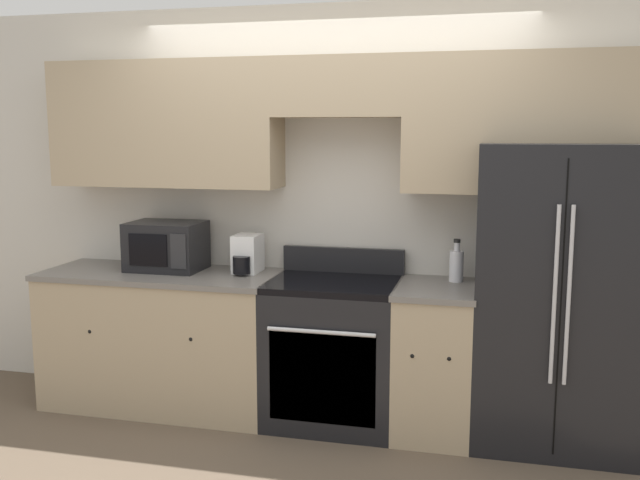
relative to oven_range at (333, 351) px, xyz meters
The scene contains 9 objects.
ground_plane 0.56m from the oven_range, 105.55° to the right, with size 12.00×12.00×0.00m, color brown.
wall_back 1.11m from the oven_range, 108.59° to the left, with size 8.00×0.39×2.60m.
lower_cabinets_left 1.16m from the oven_range, behind, with size 1.54×0.64×0.90m.
lower_cabinets_right 0.62m from the oven_range, ahead, with size 0.48×0.64×0.90m.
oven_range is the anchor object (origin of this frame).
refrigerator 1.36m from the oven_range, ahead, with size 0.89×0.77×1.74m.
microwave 1.30m from the oven_range, behind, with size 0.48×0.36×0.32m.
bottle 0.93m from the oven_range, 12.82° to the left, with size 0.09×0.09×0.26m.
paper_towel_holder 0.83m from the oven_range, 169.04° to the left, with size 0.16×0.28×0.25m.
Camera 1 is at (1.02, -3.85, 1.82)m, focal length 40.00 mm.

